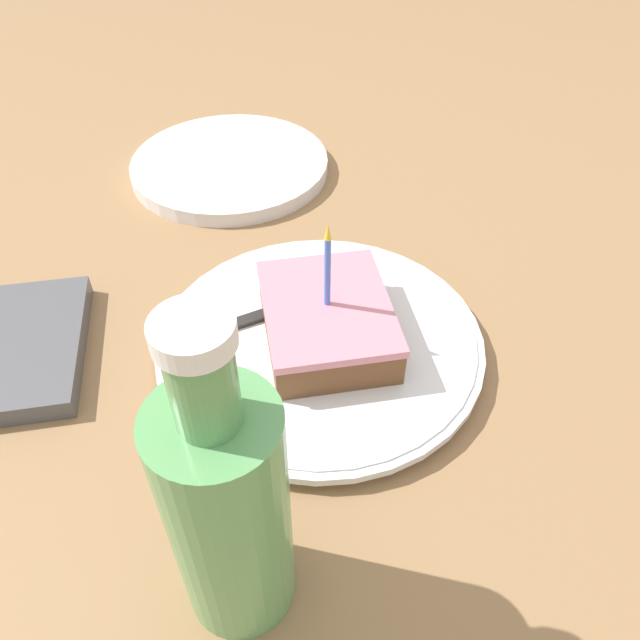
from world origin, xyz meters
name	(u,v)px	position (x,y,z in m)	size (l,w,h in m)	color
ground_plane	(292,383)	(0.00, 0.00, -0.02)	(2.40, 2.40, 0.04)	olive
plate	(320,343)	(-0.03, -0.02, 0.01)	(0.29, 0.29, 0.02)	silver
cake_slice	(327,320)	(-0.03, -0.02, 0.04)	(0.11, 0.13, 0.12)	brown
fork	(253,318)	(0.03, -0.05, 0.02)	(0.17, 0.07, 0.00)	#262626
bottle	(228,509)	(0.06, 0.19, 0.10)	(0.07, 0.07, 0.24)	#599959
side_plate	(230,165)	(0.03, -0.35, 0.01)	(0.25, 0.25, 0.02)	silver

